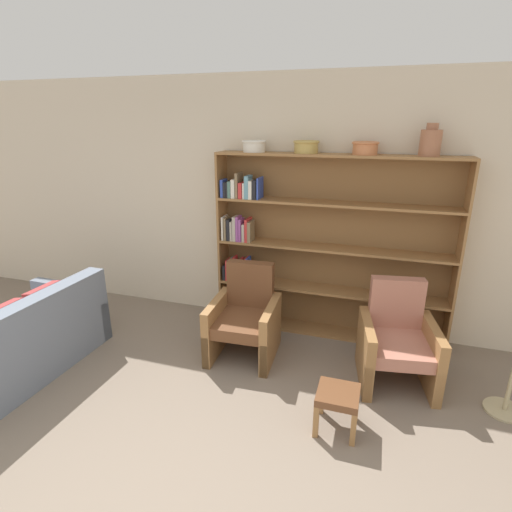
# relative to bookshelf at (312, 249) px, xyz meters

# --- Properties ---
(wall_back) EXTENTS (12.00, 0.06, 2.75)m
(wall_back) POSITION_rel_bookshelf_xyz_m (-0.36, 0.16, 0.42)
(wall_back) COLOR beige
(wall_back) RESTS_ON ground
(bookshelf) EXTENTS (2.48, 0.30, 1.96)m
(bookshelf) POSITION_rel_bookshelf_xyz_m (0.00, 0.00, 0.00)
(bookshelf) COLOR olive
(bookshelf) RESTS_ON ground
(bowl_cream) EXTENTS (0.25, 0.25, 0.12)m
(bowl_cream) POSITION_rel_bookshelf_xyz_m (-0.65, -0.03, 1.07)
(bowl_cream) COLOR silver
(bowl_cream) RESTS_ON bookshelf
(bowl_stoneware) EXTENTS (0.26, 0.26, 0.12)m
(bowl_stoneware) POSITION_rel_bookshelf_xyz_m (-0.10, -0.03, 1.07)
(bowl_stoneware) COLOR tan
(bowl_stoneware) RESTS_ON bookshelf
(bowl_sage) EXTENTS (0.26, 0.26, 0.12)m
(bowl_sage) POSITION_rel_bookshelf_xyz_m (0.47, -0.03, 1.07)
(bowl_sage) COLOR #C67547
(bowl_sage) RESTS_ON bookshelf
(vase_tall) EXTENTS (0.19, 0.19, 0.29)m
(vase_tall) POSITION_rel_bookshelf_xyz_m (1.04, -0.03, 1.13)
(vase_tall) COLOR #A36647
(vase_tall) RESTS_ON bookshelf
(couch) EXTENTS (0.97, 1.58, 0.80)m
(couch) POSITION_rel_bookshelf_xyz_m (-2.47, -1.63, -0.67)
(couch) COLOR slate
(couch) RESTS_ON ground
(armchair_leather) EXTENTS (0.68, 0.72, 0.91)m
(armchair_leather) POSITION_rel_bookshelf_xyz_m (-0.53, -0.69, -0.58)
(armchair_leather) COLOR olive
(armchair_leather) RESTS_ON ground
(armchair_cushioned) EXTENTS (0.74, 0.78, 0.91)m
(armchair_cushioned) POSITION_rel_bookshelf_xyz_m (0.93, -0.70, -0.58)
(armchair_cushioned) COLOR olive
(armchair_cushioned) RESTS_ON ground
(footstool) EXTENTS (0.31, 0.31, 0.34)m
(footstool) POSITION_rel_bookshelf_xyz_m (0.50, -1.51, -0.69)
(footstool) COLOR olive
(footstool) RESTS_ON ground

